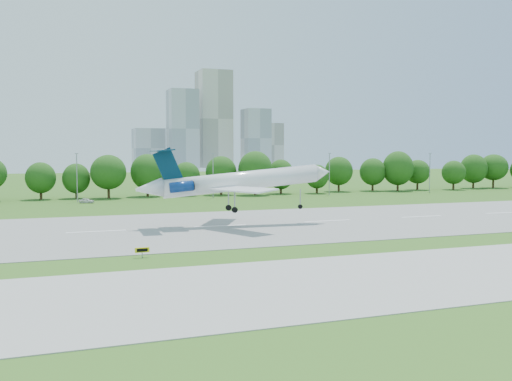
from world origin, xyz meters
The scene contains 9 objects.
ground centered at (0.00, 0.00, 0.00)m, with size 600.00×600.00×0.00m, color #295516.
runway centered at (0.00, 25.00, 0.04)m, with size 400.00×45.00×0.08m, color gray.
taxiway centered at (0.00, -18.00, 0.04)m, with size 400.00×23.00×0.08m, color #ADADA8.
tree_line centered at (0.00, 92.00, 6.19)m, with size 288.40×8.40×10.40m.
light_poles centered at (-2.50, 82.00, 6.34)m, with size 175.90×0.25×12.19m.
skyline centered at (100.16, 390.61, 30.46)m, with size 127.00×52.00×80.00m.
airliner centered at (2.08, 25.07, 7.52)m, with size 34.09×24.74×10.79m.
taxi_sign_centre centered at (-16.75, 0.84, 0.88)m, with size 1.70×0.28×1.19m.
service_vehicle_b centered at (-18.06, 78.40, 0.61)m, with size 1.44×3.58×1.22m, color silver.
Camera 1 is at (-27.03, -65.64, 12.24)m, focal length 40.00 mm.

